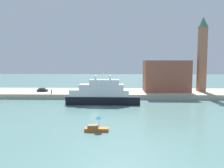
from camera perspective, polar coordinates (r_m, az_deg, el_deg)
name	(u,v)px	position (r m, az deg, el deg)	size (l,w,h in m)	color
ground	(95,108)	(67.45, -4.22, -5.98)	(400.00, 400.00, 0.00)	slate
quay_dock	(102,93)	(93.78, -2.49, -2.26)	(110.00, 21.85, 1.76)	#B7AD99
large_yacht	(102,94)	(73.66, -2.50, -2.55)	(23.14, 4.48, 11.01)	black
small_motorboat	(96,127)	(45.50, -3.89, -10.48)	(4.62, 1.66, 2.95)	#C66019
harbor_building	(166,76)	(94.98, 13.11, 1.94)	(17.46, 11.15, 12.23)	#93513D
bell_tower	(202,52)	(99.00, 21.29, 7.37)	(3.79, 3.79, 29.18)	#9E664C
parked_car	(42,90)	(95.76, -16.73, -1.43)	(3.98, 1.85, 1.40)	black
person_figure	(51,92)	(87.98, -14.66, -1.80)	(0.36, 0.36, 1.77)	#334C8C
mooring_bollard	(121,93)	(83.74, 2.27, -2.33)	(0.55, 0.55, 0.65)	black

